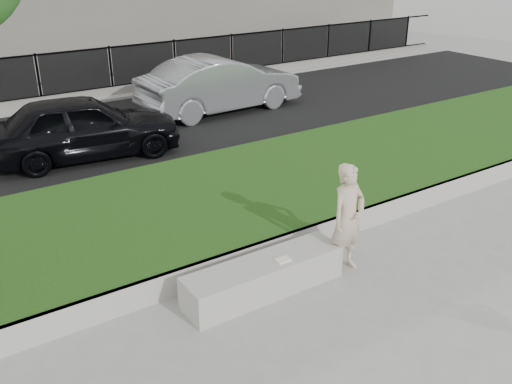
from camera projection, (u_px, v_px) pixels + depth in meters
ground at (314, 292)px, 8.13m from camera, size 90.00×90.00×0.00m
grass_bank at (210, 205)px, 10.33m from camera, size 34.00×4.00×0.40m
grass_kerb at (272, 250)px, 8.84m from camera, size 34.00×0.08×0.40m
street at (104, 135)px, 14.58m from camera, size 34.00×7.00×0.04m
far_pavement at (54, 96)px, 17.98m from camera, size 34.00×3.00×0.12m
iron_fence at (61, 88)px, 17.02m from camera, size 32.00×0.30×1.50m
stone_bench at (264, 277)px, 8.05m from camera, size 2.41×0.60×0.49m
man at (348, 219)px, 8.37m from camera, size 0.66×0.47×1.70m
book at (283, 260)px, 7.97m from camera, size 0.22×0.16×0.02m
car_dark at (83, 127)px, 12.75m from camera, size 4.44×2.24×1.45m
car_silver at (220, 84)px, 16.25m from camera, size 4.80×1.86×1.56m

